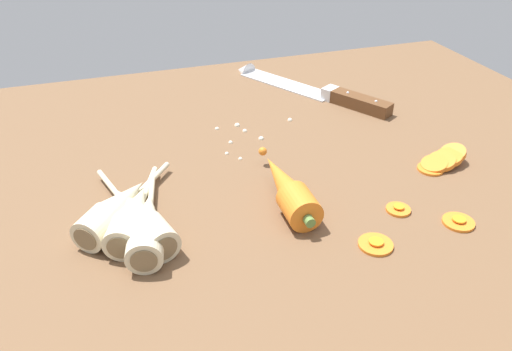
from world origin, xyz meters
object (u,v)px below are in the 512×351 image
at_px(parsnip_mid_right, 133,216).
at_px(carrot_slice_stray_near, 376,243).
at_px(parsnip_back, 147,225).
at_px(parsnip_front, 116,209).
at_px(parsnip_mid_left, 140,218).
at_px(whole_carrot, 287,188).
at_px(carrot_slice_stray_mid, 459,221).
at_px(carrot_slice_stray_far, 398,208).
at_px(carrot_slice_stack, 442,161).
at_px(chefs_knife, 304,87).

relative_size(parsnip_mid_right, carrot_slice_stray_near, 4.40).
bearing_deg(parsnip_back, parsnip_mid_right, 120.10).
bearing_deg(parsnip_front, parsnip_mid_left, -46.97).
bearing_deg(parsnip_back, parsnip_front, 125.46).
bearing_deg(whole_carrot, carrot_slice_stray_mid, -30.56).
height_order(carrot_slice_stray_mid, carrot_slice_stray_far, same).
distance_m(whole_carrot, carrot_slice_stray_mid, 0.21).
bearing_deg(parsnip_front, carrot_slice_stack, -1.25).
xyz_separation_m(whole_carrot, carrot_slice_stray_mid, (0.18, -0.11, -0.02)).
bearing_deg(parsnip_mid_left, carrot_slice_stray_far, -10.83).
xyz_separation_m(carrot_slice_stack, carrot_slice_stray_mid, (-0.06, -0.12, -0.00)).
height_order(carrot_slice_stack, carrot_slice_stray_mid, carrot_slice_stack).
bearing_deg(parsnip_mid_right, carrot_slice_stray_far, -11.64).
distance_m(chefs_knife, parsnip_mid_left, 0.48).
bearing_deg(carrot_slice_stray_far, parsnip_back, 172.05).
height_order(chefs_knife, carrot_slice_stray_far, chefs_knife).
distance_m(whole_carrot, carrot_slice_stray_near, 0.13).
bearing_deg(carrot_slice_stray_far, parsnip_mid_right, 168.36).
bearing_deg(carrot_slice_stray_far, carrot_slice_stray_mid, -39.50).
height_order(chefs_knife, parsnip_back, parsnip_back).
height_order(whole_carrot, carrot_slice_stray_near, whole_carrot).
bearing_deg(chefs_knife, parsnip_mid_left, -136.19).
bearing_deg(parsnip_mid_left, carrot_slice_stray_near, -23.85).
distance_m(whole_carrot, carrot_slice_stack, 0.24).
height_order(chefs_knife, parsnip_mid_right, parsnip_mid_right).
height_order(chefs_knife, carrot_slice_stack, same).
height_order(whole_carrot, carrot_slice_stray_far, whole_carrot).
bearing_deg(carrot_slice_stack, carrot_slice_stray_far, -146.96).
height_order(parsnip_back, carrot_slice_stray_far, parsnip_back).
relative_size(chefs_knife, parsnip_back, 1.69).
relative_size(carrot_slice_stack, carrot_slice_stray_far, 2.61).
distance_m(parsnip_mid_left, parsnip_mid_right, 0.01).
distance_m(parsnip_mid_right, carrot_slice_stray_far, 0.32).
bearing_deg(carrot_slice_stray_mid, carrot_slice_stack, 63.01).
xyz_separation_m(parsnip_front, parsnip_back, (0.03, -0.04, -0.00)).
distance_m(whole_carrot, parsnip_back, 0.18).
bearing_deg(parsnip_back, chefs_knife, 45.74).
xyz_separation_m(chefs_knife, carrot_slice_stray_mid, (0.02, -0.43, -0.00)).
height_order(parsnip_front, carrot_slice_stray_near, parsnip_front).
bearing_deg(carrot_slice_stray_mid, parsnip_back, 166.27).
xyz_separation_m(carrot_slice_stack, carrot_slice_stray_near, (-0.18, -0.13, -0.00)).
xyz_separation_m(parsnip_front, carrot_slice_stray_near, (0.27, -0.14, -0.02)).
relative_size(parsnip_front, carrot_slice_stack, 2.01).
bearing_deg(parsnip_mid_left, parsnip_mid_right, 139.58).
relative_size(chefs_knife, parsnip_front, 1.99).
bearing_deg(parsnip_back, parsnip_mid_left, 110.18).
bearing_deg(carrot_slice_stray_far, whole_carrot, 153.99).
relative_size(whole_carrot, parsnip_back, 0.96).
relative_size(carrot_slice_stray_near, carrot_slice_stray_mid, 1.04).
distance_m(chefs_knife, carrot_slice_stray_mid, 0.43).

